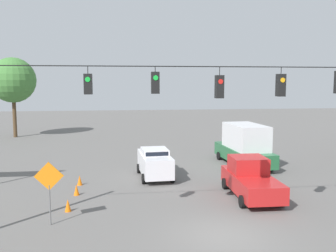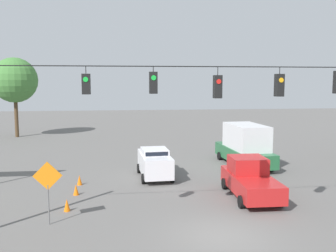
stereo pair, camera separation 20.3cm
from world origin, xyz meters
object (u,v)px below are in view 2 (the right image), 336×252
object	(u,v)px
sedan_white_withflow_mid	(155,162)
traffic_cone_nearest	(67,205)
pickup_truck_red_crossing_near	(250,179)
box_truck_green_oncoming_far	(245,145)
traffic_cone_third	(80,180)
tree_horizon_left	(15,80)
overhead_signal_span	(220,114)
traffic_cone_second	(76,190)
work_zone_sign	(48,181)

from	to	relation	value
sedan_white_withflow_mid	traffic_cone_nearest	world-z (taller)	sedan_white_withflow_mid
sedan_white_withflow_mid	pickup_truck_red_crossing_near	bearing A→B (deg)	135.66
box_truck_green_oncoming_far	traffic_cone_third	bearing A→B (deg)	18.55
traffic_cone_third	tree_horizon_left	distance (m)	24.29
traffic_cone_nearest	box_truck_green_oncoming_far	bearing A→B (deg)	-143.89
sedan_white_withflow_mid	traffic_cone_nearest	xyz separation A→B (m)	(4.83, 5.96, -0.71)
box_truck_green_oncoming_far	traffic_cone_nearest	world-z (taller)	box_truck_green_oncoming_far
overhead_signal_span	traffic_cone_second	xyz separation A→B (m)	(6.66, -5.62, -4.65)
overhead_signal_span	traffic_cone_nearest	world-z (taller)	overhead_signal_span
traffic_cone_nearest	traffic_cone_second	distance (m)	2.65
traffic_cone_nearest	pickup_truck_red_crossing_near	bearing A→B (deg)	-172.79
traffic_cone_nearest	traffic_cone_third	xyz separation A→B (m)	(-0.09, -4.72, 0.00)
pickup_truck_red_crossing_near	sedan_white_withflow_mid	world-z (taller)	pickup_truck_red_crossing_near
box_truck_green_oncoming_far	work_zone_sign	world-z (taller)	box_truck_green_oncoming_far
traffic_cone_third	tree_horizon_left	size ratio (longest dim) A/B	0.07
overhead_signal_span	work_zone_sign	bearing A→B (deg)	-10.11
pickup_truck_red_crossing_near	work_zone_sign	world-z (taller)	work_zone_sign
traffic_cone_second	traffic_cone_nearest	bearing A→B (deg)	87.35
box_truck_green_oncoming_far	traffic_cone_third	size ratio (longest dim) A/B	11.14
traffic_cone_nearest	sedan_white_withflow_mid	bearing A→B (deg)	-129.02
sedan_white_withflow_mid	traffic_cone_second	world-z (taller)	sedan_white_withflow_mid
box_truck_green_oncoming_far	traffic_cone_second	distance (m)	13.28
work_zone_sign	traffic_cone_second	bearing A→B (deg)	-98.66
pickup_truck_red_crossing_near	traffic_cone_nearest	bearing A→B (deg)	7.21
overhead_signal_span	sedan_white_withflow_mid	world-z (taller)	overhead_signal_span
traffic_cone_nearest	traffic_cone_second	size ratio (longest dim) A/B	1.00
traffic_cone_nearest	work_zone_sign	size ratio (longest dim) A/B	0.22
sedan_white_withflow_mid	box_truck_green_oncoming_far	bearing A→B (deg)	-158.94
sedan_white_withflow_mid	box_truck_green_oncoming_far	size ratio (longest dim) A/B	0.66
overhead_signal_span	pickup_truck_red_crossing_near	distance (m)	6.46
box_truck_green_oncoming_far	work_zone_sign	xyz separation A→B (m)	(12.43, 10.35, 0.45)
tree_horizon_left	traffic_cone_third	bearing A→B (deg)	113.50
pickup_truck_red_crossing_near	tree_horizon_left	distance (m)	31.87
sedan_white_withflow_mid	work_zone_sign	xyz separation A→B (m)	(5.36, 7.62, 0.98)
pickup_truck_red_crossing_near	box_truck_green_oncoming_far	distance (m)	7.80
traffic_cone_second	work_zone_sign	world-z (taller)	work_zone_sign
traffic_cone_second	sedan_white_withflow_mid	bearing A→B (deg)	-144.84
traffic_cone_second	traffic_cone_third	xyz separation A→B (m)	(0.03, -2.07, 0.00)
traffic_cone_nearest	work_zone_sign	distance (m)	2.43
sedan_white_withflow_mid	traffic_cone_nearest	bearing A→B (deg)	50.98
work_zone_sign	tree_horizon_left	bearing A→B (deg)	-72.62
sedan_white_withflow_mid	traffic_cone_third	xyz separation A→B (m)	(4.74, 1.24, -0.71)
sedan_white_withflow_mid	traffic_cone_third	bearing A→B (deg)	14.68
overhead_signal_span	pickup_truck_red_crossing_near	size ratio (longest dim) A/B	4.05
traffic_cone_third	overhead_signal_span	bearing A→B (deg)	131.03
tree_horizon_left	work_zone_sign	bearing A→B (deg)	107.38
traffic_cone_second	box_truck_green_oncoming_far	bearing A→B (deg)	-152.86
box_truck_green_oncoming_far	tree_horizon_left	world-z (taller)	tree_horizon_left
box_truck_green_oncoming_far	work_zone_sign	distance (m)	16.18
overhead_signal_span	traffic_cone_nearest	size ratio (longest dim) A/B	34.87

